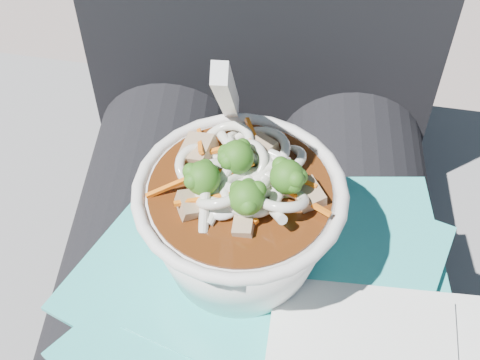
# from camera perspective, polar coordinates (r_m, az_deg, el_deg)

# --- Properties ---
(stone_ledge) EXTENTS (1.05, 0.61, 0.42)m
(stone_ledge) POSITION_cam_1_polar(r_m,az_deg,el_deg) (0.90, 1.01, -12.96)
(stone_ledge) COLOR slate
(stone_ledge) RESTS_ON ground
(lap) EXTENTS (0.34, 0.48, 0.15)m
(lap) POSITION_cam_1_polar(r_m,az_deg,el_deg) (0.58, 0.51, -13.20)
(lap) COLOR black
(lap) RESTS_ON stone_ledge
(person_body) EXTENTS (0.34, 0.94, 0.97)m
(person_body) POSITION_cam_1_polar(r_m,az_deg,el_deg) (0.60, 1.09, -3.97)
(person_body) COLOR black
(person_body) RESTS_ON ground
(plastic_bag) EXTENTS (0.31, 0.33, 0.01)m
(plastic_bag) POSITION_cam_1_polar(r_m,az_deg,el_deg) (0.50, 0.44, -10.11)
(plastic_bag) COLOR #2BB6B1
(plastic_bag) RESTS_ON lap
(udon_bowl) EXTENTS (0.15, 0.15, 0.19)m
(udon_bowl) POSITION_cam_1_polar(r_m,az_deg,el_deg) (0.47, 0.02, -2.87)
(udon_bowl) COLOR white
(udon_bowl) RESTS_ON plastic_bag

